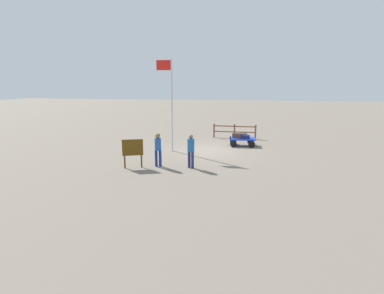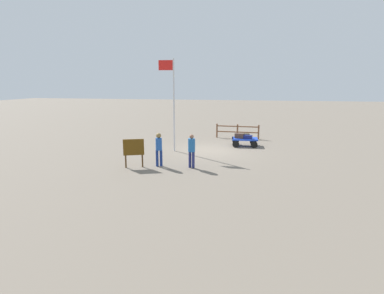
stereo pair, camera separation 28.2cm
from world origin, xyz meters
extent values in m
plane|color=#74695B|center=(0.00, 0.00, 0.00)|extent=(120.00, 120.00, 0.00)
cube|color=blue|center=(-2.04, -1.77, 0.50)|extent=(1.77, 1.16, 0.10)
cube|color=blue|center=(-1.24, -1.71, 0.50)|extent=(0.15, 0.99, 0.10)
cylinder|color=black|center=(-1.48, -1.19, 0.22)|extent=(0.45, 0.15, 0.45)
cylinder|color=black|center=(-1.40, -2.26, 0.22)|extent=(0.45, 0.15, 0.45)
cylinder|color=black|center=(-2.67, -1.27, 0.22)|extent=(0.45, 0.15, 0.45)
cylinder|color=black|center=(-2.59, -2.35, 0.22)|extent=(0.45, 0.15, 0.45)
cube|color=#432F26|center=(-1.68, -1.65, 0.71)|extent=(0.64, 0.43, 0.33)
cube|color=navy|center=(-2.23, -1.60, 0.67)|extent=(0.62, 0.40, 0.24)
cube|color=#433924|center=(-2.02, -2.14, 0.67)|extent=(0.66, 0.50, 0.26)
cylinder|color=navy|center=(1.95, 4.32, 0.42)|extent=(0.14, 0.14, 0.84)
cylinder|color=navy|center=(2.14, 4.39, 0.42)|extent=(0.14, 0.14, 0.84)
cylinder|color=#2455AD|center=(2.04, 4.35, 1.15)|extent=(0.41, 0.41, 0.62)
sphere|color=olive|center=(2.04, 4.35, 1.59)|extent=(0.26, 0.26, 0.26)
cylinder|color=navy|center=(0.26, 4.35, 0.42)|extent=(0.14, 0.14, 0.83)
cylinder|color=navy|center=(0.45, 4.28, 0.42)|extent=(0.14, 0.14, 0.83)
cylinder|color=#2262A9|center=(0.36, 4.32, 1.16)|extent=(0.45, 0.45, 0.65)
sphere|color=#916249|center=(0.36, 4.32, 1.59)|extent=(0.21, 0.21, 0.21)
cylinder|color=silver|center=(2.22, 0.66, 2.81)|extent=(0.10, 0.10, 5.61)
cube|color=red|center=(2.70, 0.66, 5.22)|extent=(0.87, 0.05, 0.59)
cylinder|color=#4C3319|center=(2.82, 4.67, 0.32)|extent=(0.08, 0.08, 0.63)
cylinder|color=#4C3319|center=(3.59, 4.97, 0.32)|extent=(0.08, 0.08, 0.63)
cube|color=#593A0F|center=(3.21, 4.82, 1.04)|extent=(0.98, 0.43, 0.81)
cylinder|color=brown|center=(-2.96, -4.64, 0.54)|extent=(0.12, 0.12, 1.08)
cylinder|color=brown|center=(-1.37, -4.71, 0.54)|extent=(0.12, 0.12, 1.08)
cylinder|color=brown|center=(0.23, -4.78, 0.54)|extent=(0.12, 0.12, 1.08)
cube|color=brown|center=(-1.37, -4.71, 0.92)|extent=(3.19, 0.21, 0.08)
cube|color=brown|center=(-1.37, -4.71, 0.49)|extent=(3.19, 0.21, 0.08)
camera|label=1|loc=(-2.41, 19.01, 4.16)|focal=28.86mm
camera|label=2|loc=(-2.69, 18.96, 4.16)|focal=28.86mm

